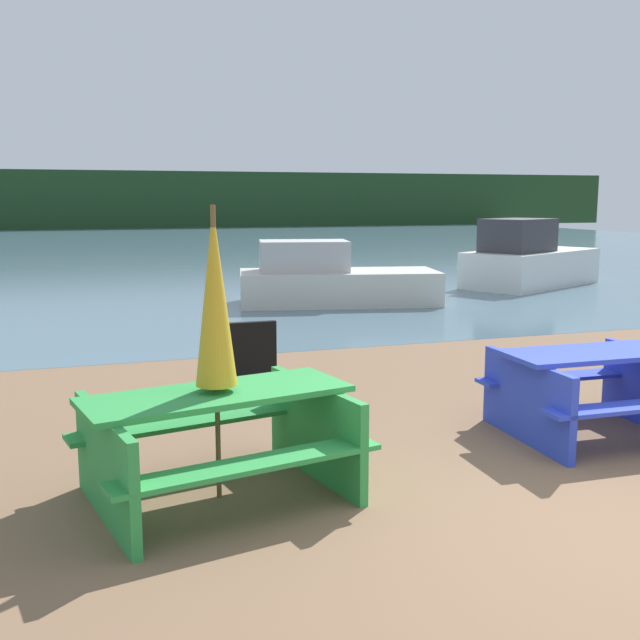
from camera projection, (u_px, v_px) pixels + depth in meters
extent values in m
plane|color=brown|center=(612.00, 540.00, 4.75)|extent=(60.00, 60.00, 0.00)
cube|color=slate|center=(144.00, 245.00, 34.01)|extent=(60.00, 50.00, 0.00)
cube|color=#1E3D1E|center=(116.00, 200.00, 52.41)|extent=(80.00, 1.60, 4.00)
cube|color=green|center=(217.00, 394.00, 5.31)|extent=(1.99, 1.07, 0.04)
cube|color=green|center=(250.00, 465.00, 4.90)|extent=(1.91, 0.65, 0.04)
cube|color=green|center=(191.00, 422.00, 5.84)|extent=(1.91, 0.65, 0.04)
cube|color=green|center=(105.00, 468.00, 4.98)|extent=(0.35, 1.37, 0.74)
cube|color=green|center=(315.00, 430.00, 5.78)|extent=(0.35, 1.37, 0.74)
cube|color=blue|center=(595.00, 353.00, 6.74)|extent=(1.66, 0.75, 0.04)
cube|color=blue|center=(634.00, 407.00, 6.28)|extent=(1.65, 0.33, 0.04)
cube|color=blue|center=(557.00, 377.00, 7.31)|extent=(1.65, 0.33, 0.04)
cube|color=blue|center=(526.00, 401.00, 6.61)|extent=(0.11, 1.38, 0.74)
cylinder|color=brown|center=(216.00, 355.00, 5.27)|extent=(0.04, 0.04, 2.10)
cone|color=gold|center=(215.00, 296.00, 5.20)|extent=(0.29, 0.29, 1.26)
cube|color=beige|center=(339.00, 287.00, 15.24)|extent=(4.24, 2.41, 0.68)
cube|color=#B2B2B2|center=(304.00, 256.00, 15.05)|extent=(1.95, 1.47, 0.62)
cube|color=silver|center=(531.00, 268.00, 18.39)|extent=(4.22, 3.27, 0.87)
cube|color=#333338|center=(518.00, 235.00, 17.77)|extent=(2.06, 1.83, 0.78)
cube|color=black|center=(253.00, 354.00, 8.57)|extent=(0.55, 0.08, 0.75)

